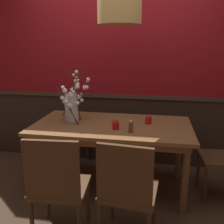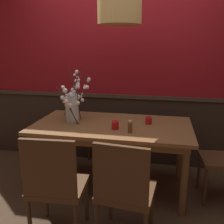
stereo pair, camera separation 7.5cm
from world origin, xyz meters
name	(u,v)px [view 2 (the right image)]	position (x,y,z in m)	size (l,w,h in m)	color
ground_plane	(112,186)	(0.00, 0.00, 0.00)	(24.00, 24.00, 0.00)	#422D1E
back_wall	(123,59)	(0.00, 0.74, 1.45)	(5.17, 0.14, 2.93)	#2D2119
dining_table	(112,131)	(0.00, 0.00, 0.69)	(1.75, 0.93, 0.77)	brown
chair_near_side_left	(55,183)	(-0.30, -0.91, 0.53)	(0.49, 0.44, 0.95)	#4C301C
chair_far_side_left	(104,122)	(-0.30, 0.88, 0.51)	(0.40, 0.42, 0.91)	#4C301C
chair_near_side_right	(124,188)	(0.27, -0.85, 0.52)	(0.49, 0.47, 0.93)	#4C301C
vase_with_blossoms	(73,104)	(-0.47, 0.05, 0.97)	(0.38, 0.53, 0.62)	silver
candle_holder_nearer_center	(115,125)	(0.07, -0.16, 0.82)	(0.08, 0.08, 0.08)	red
candle_holder_nearer_edge	(148,120)	(0.40, 0.09, 0.81)	(0.08, 0.08, 0.08)	red
condiment_bottle	(130,127)	(0.23, -0.23, 0.83)	(0.05, 0.05, 0.13)	brown
pendant_lamp	(120,12)	(0.07, 0.03, 1.95)	(0.44, 0.44, 1.10)	tan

